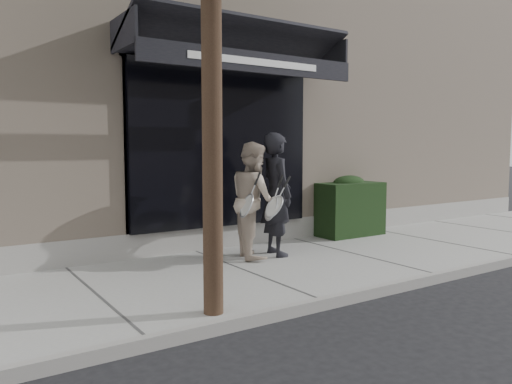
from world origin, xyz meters
TOP-DOWN VIEW (x-y plane):
  - ground at (0.00, 0.00)m, footprint 80.00×80.00m
  - sidewalk at (0.00, 0.00)m, footprint 20.00×3.00m
  - curb at (0.00, -1.55)m, footprint 20.00×0.10m
  - building_facade at (-0.01, 4.96)m, footprint 14.30×8.04m
  - hedge at (1.10, 1.25)m, footprint 1.30×0.70m
  - pedestrian_front at (-1.08, 0.57)m, footprint 0.70×0.93m
  - pedestrian_back at (-1.44, 0.64)m, footprint 0.89×1.01m

SIDE VIEW (x-z plane):
  - ground at x=0.00m, z-range 0.00..0.00m
  - sidewalk at x=0.00m, z-range 0.00..0.12m
  - curb at x=0.00m, z-range 0.00..0.14m
  - hedge at x=1.10m, z-range 0.09..1.23m
  - pedestrian_back at x=-1.44m, z-range 0.12..1.87m
  - pedestrian_front at x=-1.08m, z-range 0.12..2.01m
  - building_facade at x=-0.01m, z-range -0.08..5.56m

